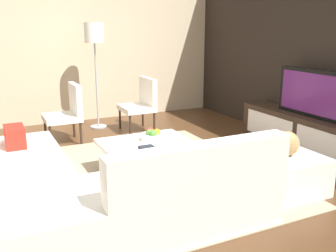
% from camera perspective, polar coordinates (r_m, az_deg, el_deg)
% --- Properties ---
extents(ground_plane, '(14.00, 14.00, 0.00)m').
position_cam_1_polar(ground_plane, '(4.37, -3.25, -8.10)').
color(ground_plane, '#4C301C').
extents(feature_wall_back, '(6.40, 0.12, 2.80)m').
position_cam_1_polar(feature_wall_back, '(5.65, 23.13, 10.61)').
color(feature_wall_back, black).
rests_on(feature_wall_back, ground).
extents(side_wall_left, '(0.12, 5.20, 2.80)m').
position_cam_1_polar(side_wall_left, '(7.14, -12.14, 12.09)').
color(side_wall_left, beige).
rests_on(side_wall_left, ground).
extents(area_rug, '(3.11, 2.77, 0.01)m').
position_cam_1_polar(area_rug, '(4.46, -3.75, -7.59)').
color(area_rug, tan).
rests_on(area_rug, ground).
extents(media_console, '(2.29, 0.43, 0.50)m').
position_cam_1_polar(media_console, '(5.61, 19.90, -1.08)').
color(media_console, '#332319').
rests_on(media_console, ground).
extents(television, '(1.09, 0.06, 0.64)m').
position_cam_1_polar(television, '(5.49, 20.42, 4.66)').
color(television, black).
rests_on(television, media_console).
extents(sectional_couch, '(2.45, 2.44, 0.82)m').
position_cam_1_polar(sectional_couch, '(3.56, -12.71, -9.00)').
color(sectional_couch, white).
rests_on(sectional_couch, ground).
extents(coffee_table, '(1.04, 1.05, 0.38)m').
position_cam_1_polar(coffee_table, '(4.42, -2.59, -5.03)').
color(coffee_table, '#332319').
rests_on(coffee_table, ground).
extents(accent_chair_near, '(0.54, 0.51, 0.87)m').
position_cam_1_polar(accent_chair_near, '(5.83, -14.73, 2.34)').
color(accent_chair_near, '#332319').
rests_on(accent_chair_near, ground).
extents(floor_lamp, '(0.32, 0.32, 1.75)m').
position_cam_1_polar(floor_lamp, '(6.46, -10.95, 12.56)').
color(floor_lamp, '#A5A5AA').
rests_on(floor_lamp, ground).
extents(ottoman, '(0.70, 0.70, 0.40)m').
position_cam_1_polar(ottoman, '(4.21, 17.00, -6.77)').
color(ottoman, white).
rests_on(ottoman, ground).
extents(fruit_bowl, '(0.28, 0.28, 0.14)m').
position_cam_1_polar(fruit_bowl, '(4.54, -2.37, -1.39)').
color(fruit_bowl, silver).
rests_on(fruit_bowl, coffee_table).
extents(accent_chair_far, '(0.57, 0.50, 0.87)m').
position_cam_1_polar(accent_chair_far, '(6.31, -3.95, 3.75)').
color(accent_chair_far, '#332319').
rests_on(accent_chair_far, ground).
extents(decorative_ball, '(0.25, 0.25, 0.25)m').
position_cam_1_polar(decorative_ball, '(4.10, 17.34, -2.51)').
color(decorative_ball, '#AD8451').
rests_on(decorative_ball, ottoman).
extents(book_stack, '(0.20, 0.16, 0.06)m').
position_cam_1_polar(book_stack, '(4.11, -3.02, -3.52)').
color(book_stack, '#CCB78C').
rests_on(book_stack, coffee_table).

